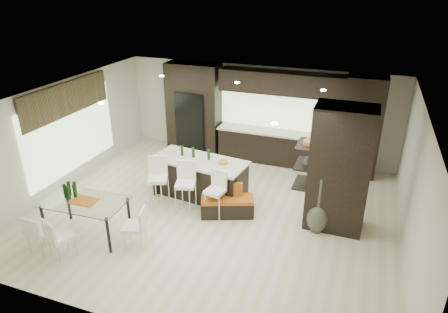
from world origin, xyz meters
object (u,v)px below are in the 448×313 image
at_px(stool_left, 158,187).
at_px(dining_table, 87,218).
at_px(floor_vase, 319,206).
at_px(chair_far, 40,234).
at_px(kitchen_island, 200,178).
at_px(stool_right, 215,199).
at_px(stool_mid, 186,193).
at_px(chair_end, 134,229).
at_px(chair_near, 61,239).
at_px(bench, 227,206).

relative_size(stool_left, dining_table, 0.59).
height_order(floor_vase, chair_far, floor_vase).
bearing_deg(stool_left, kitchen_island, 27.23).
height_order(stool_right, chair_far, stool_right).
xyz_separation_m(kitchen_island, dining_table, (-1.54, -2.34, -0.08)).
xyz_separation_m(stool_left, stool_mid, (0.70, 0.00, -0.00)).
bearing_deg(chair_end, stool_mid, -31.02).
height_order(stool_left, floor_vase, floor_vase).
bearing_deg(chair_far, chair_near, 1.73).
bearing_deg(chair_far, kitchen_island, 59.38).
bearing_deg(chair_far, dining_table, 58.31).
distance_m(stool_mid, chair_near, 2.77).
height_order(bench, dining_table, dining_table).
xyz_separation_m(bench, floor_vase, (1.99, 0.07, 0.40)).
bearing_deg(chair_end, chair_far, 98.40).
distance_m(kitchen_island, stool_left, 1.07).
relative_size(dining_table, chair_near, 2.09).
relative_size(stool_right, dining_table, 0.53).
distance_m(bench, chair_near, 3.50).
bearing_deg(chair_near, stool_right, 67.69).
relative_size(stool_left, stool_right, 1.10).
height_order(kitchen_island, stool_mid, stool_mid).
height_order(floor_vase, dining_table, floor_vase).
xyz_separation_m(kitchen_island, chair_end, (-0.41, -2.34, -0.08)).
height_order(dining_table, chair_near, dining_table).
height_order(stool_right, dining_table, stool_right).
distance_m(dining_table, chair_far, 0.92).
xyz_separation_m(stool_right, chair_near, (-2.24, -2.32, -0.05)).
bearing_deg(stool_mid, stool_right, -14.36).
height_order(floor_vase, chair_near, floor_vase).
xyz_separation_m(floor_vase, dining_table, (-4.47, -1.77, -0.22)).
xyz_separation_m(dining_table, chair_far, (-0.52, -0.75, -0.02)).
xyz_separation_m(bench, dining_table, (-2.47, -1.71, 0.18)).
bearing_deg(chair_end, chair_near, 108.01).
relative_size(stool_mid, dining_table, 0.58).
xyz_separation_m(stool_right, floor_vase, (2.23, 0.22, 0.18)).
bearing_deg(stool_right, kitchen_island, 142.98).
height_order(stool_left, stool_right, stool_left).
relative_size(chair_near, chair_end, 1.02).
height_order(stool_right, chair_end, stool_right).
height_order(stool_mid, chair_near, stool_mid).
height_order(stool_mid, chair_far, stool_mid).
bearing_deg(chair_far, floor_vase, 29.85).
distance_m(chair_near, chair_end, 1.36).
bearing_deg(bench, stool_left, 164.66).
distance_m(kitchen_island, chair_near, 3.47).
bearing_deg(bench, chair_far, -162.01).
bearing_deg(bench, stool_right, -168.09).
bearing_deg(chair_end, dining_table, 73.83).
xyz_separation_m(stool_left, bench, (1.64, 0.17, -0.26)).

